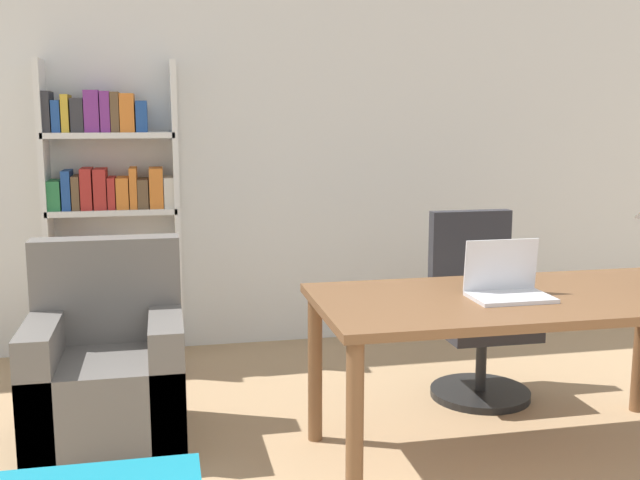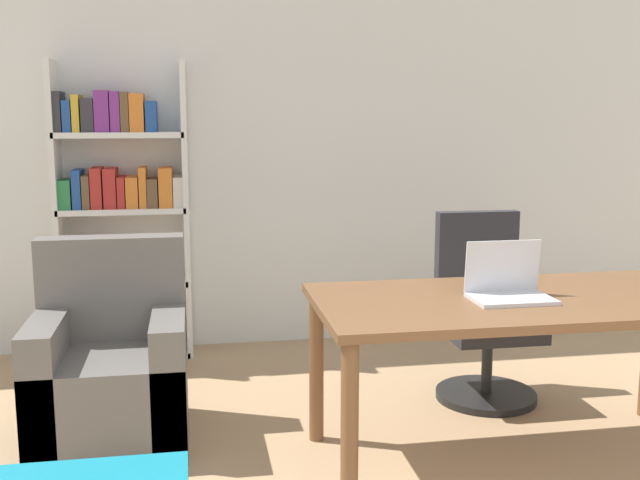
% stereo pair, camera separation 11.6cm
% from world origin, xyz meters
% --- Properties ---
extents(wall_back, '(8.00, 0.06, 2.70)m').
position_xyz_m(wall_back, '(0.00, 4.53, 1.35)').
color(wall_back, white).
rests_on(wall_back, ground_plane).
extents(desk, '(1.89, 0.89, 0.78)m').
position_xyz_m(desk, '(0.56, 2.46, 0.69)').
color(desk, brown).
rests_on(desk, ground_plane).
extents(laptop, '(0.35, 0.24, 0.25)m').
position_xyz_m(laptop, '(0.46, 2.44, 0.83)').
color(laptop, silver).
rests_on(laptop, desk).
extents(office_chair, '(0.56, 0.56, 1.04)m').
position_xyz_m(office_chair, '(0.70, 3.28, 0.45)').
color(office_chair, black).
rests_on(office_chair, ground_plane).
extents(armchair, '(0.73, 0.69, 0.97)m').
position_xyz_m(armchair, '(-1.32, 3.05, 0.32)').
color(armchair, '#66605B').
rests_on(armchair, ground_plane).
extents(bookshelf, '(0.84, 0.28, 1.92)m').
position_xyz_m(bookshelf, '(-1.37, 4.34, 0.88)').
color(bookshelf, white).
rests_on(bookshelf, ground_plane).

